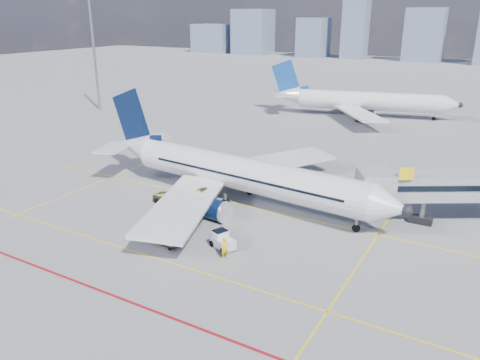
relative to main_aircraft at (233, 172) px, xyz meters
The scene contains 10 objects.
ground 9.86m from the main_aircraft, 74.28° to the right, with size 420.00×420.00×0.00m, color gray.
apron_markings 13.42m from the main_aircraft, 81.41° to the right, with size 90.00×35.12×0.01m.
floodlight_mast_nw 61.84m from the main_aircraft, 149.40° to the left, with size 3.20×0.61×25.45m.
distant_skyline 181.83m from the main_aircraft, 94.79° to the left, with size 257.17×15.06×31.00m.
main_aircraft is the anchor object (origin of this frame).
second_aircraft 51.82m from the main_aircraft, 90.77° to the left, with size 37.10×31.89×11.00m.
baggage_tug 11.92m from the main_aircraft, 64.29° to the right, with size 2.67×2.18×1.63m.
cargo_dolly 12.64m from the main_aircraft, 90.32° to the right, with size 3.65×1.79×1.95m.
belt_loader 7.05m from the main_aircraft, 135.80° to the right, with size 6.66×1.99×2.70m.
ramp_worker 13.77m from the main_aircraft, 62.38° to the right, with size 0.70×0.46×1.92m, color yellow.
Camera 1 is at (22.52, -33.20, 19.73)m, focal length 35.00 mm.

